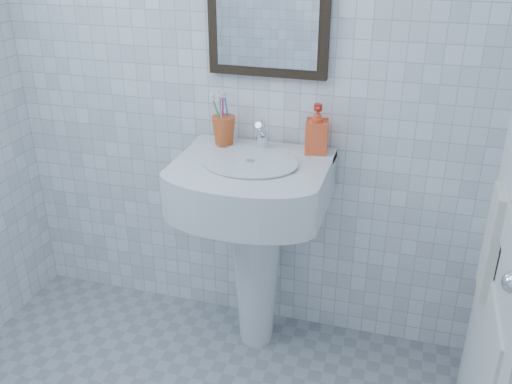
% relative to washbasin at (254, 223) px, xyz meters
% --- Properties ---
extents(wall_back, '(2.20, 0.02, 2.50)m').
position_rel_washbasin_xyz_m(wall_back, '(-0.14, 0.21, 0.61)').
color(wall_back, silver).
rests_on(wall_back, ground).
extents(washbasin, '(0.62, 0.46, 0.96)m').
position_rel_washbasin_xyz_m(washbasin, '(0.00, 0.00, 0.00)').
color(washbasin, silver).
rests_on(washbasin, ground).
extents(faucet, '(0.05, 0.12, 0.13)m').
position_rel_washbasin_xyz_m(faucet, '(-0.00, 0.11, 0.36)').
color(faucet, silver).
rests_on(faucet, washbasin).
extents(toothbrush_cup, '(0.13, 0.13, 0.12)m').
position_rel_washbasin_xyz_m(toothbrush_cup, '(-0.17, 0.12, 0.37)').
color(toothbrush_cup, '#CA5021').
rests_on(toothbrush_cup, washbasin).
extents(soap_dispenser, '(0.10, 0.11, 0.20)m').
position_rel_washbasin_xyz_m(soap_dispenser, '(0.23, 0.13, 0.41)').
color(soap_dispenser, red).
rests_on(soap_dispenser, washbasin).
extents(towel_ring, '(0.01, 0.18, 0.18)m').
position_rel_washbasin_xyz_m(towel_ring, '(0.92, -0.31, 0.41)').
color(towel_ring, silver).
rests_on(towel_ring, wall_right).
extents(hand_towel, '(0.03, 0.16, 0.38)m').
position_rel_washbasin_xyz_m(hand_towel, '(0.90, -0.31, 0.23)').
color(hand_towel, silver).
rests_on(hand_towel, towel_ring).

